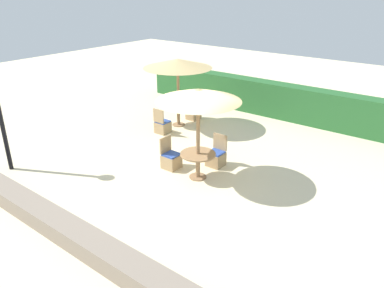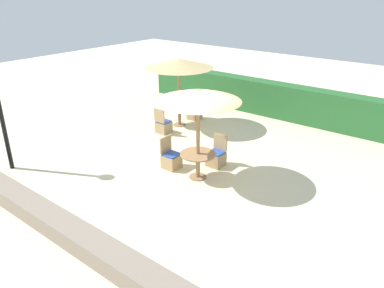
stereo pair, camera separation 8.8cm
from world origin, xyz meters
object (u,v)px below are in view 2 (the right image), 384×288
object	(u,v)px
patio_chair_center_north	(216,157)
parasol_back_left	(179,64)
patio_chair_center_west	(171,159)
patio_chair_back_left_north	(195,113)
round_table_center	(198,159)
patio_chair_back_left_south	(163,126)
parasol_center	(198,95)
round_table_back_left	(179,111)

from	to	relation	value
patio_chair_center_north	parasol_back_left	distance (m)	4.17
patio_chair_center_west	patio_chair_center_north	size ratio (longest dim) A/B	1.00
patio_chair_back_left_north	round_table_center	bearing A→B (deg)	128.78
patio_chair_back_left_south	parasol_center	bearing A→B (deg)	-32.39
patio_chair_center_west	patio_chair_back_left_south	world-z (taller)	same
round_table_back_left	patio_chair_back_left_north	bearing A→B (deg)	87.61
patio_chair_center_west	patio_chair_back_left_north	world-z (taller)	same
patio_chair_back_left_south	patio_chair_center_west	bearing A→B (deg)	-43.19
parasol_center	patio_chair_back_left_north	xyz separation A→B (m)	(-3.03, 3.78, -2.09)
patio_chair_center_north	patio_chair_back_left_south	distance (m)	3.15
patio_chair_center_north	patio_chair_back_left_south	size ratio (longest dim) A/B	1.00
patio_chair_back_left_south	round_table_center	bearing A→B (deg)	-32.39
patio_chair_back_left_north	patio_chair_center_north	bearing A→B (deg)	136.57
patio_chair_back_left_north	patio_chair_center_west	bearing A→B (deg)	118.55
parasol_center	round_table_back_left	size ratio (longest dim) A/B	2.61
round_table_center	round_table_back_left	xyz separation A→B (m)	(-3.07, 2.88, 0.01)
round_table_back_left	patio_chair_back_left_north	xyz separation A→B (m)	(0.04, 0.90, -0.30)
round_table_back_left	parasol_center	bearing A→B (deg)	-43.16
round_table_back_left	round_table_center	bearing A→B (deg)	-43.16
patio_chair_center_west	patio_chair_back_left_north	size ratio (longest dim) A/B	1.00
parasol_back_left	patio_chair_back_left_north	distance (m)	2.25
patio_chair_back_left_north	parasol_back_left	bearing A→B (deg)	87.61
parasol_center	patio_chair_center_north	bearing A→B (deg)	91.49
patio_chair_center_north	round_table_center	bearing A→B (deg)	91.49
patio_chair_back_left_north	parasol_center	bearing A→B (deg)	128.78
round_table_center	patio_chair_center_north	world-z (taller)	patio_chair_center_north
round_table_center	parasol_back_left	bearing A→B (deg)	136.84
round_table_center	patio_chair_back_left_south	bearing A→B (deg)	147.61
patio_chair_back_left_south	patio_chair_back_left_north	distance (m)	1.86
patio_chair_center_west	parasol_back_left	bearing A→B (deg)	-144.01
patio_chair_center_west	round_table_center	bearing A→B (deg)	89.98
parasol_back_left	patio_chair_back_left_north	bearing A→B (deg)	87.61
patio_chair_center_north	patio_chair_back_left_north	world-z (taller)	same
patio_chair_center_west	patio_chair_back_left_north	bearing A→B (deg)	-151.45
parasol_center	patio_chair_back_left_north	distance (m)	5.27
round_table_center	patio_chair_center_north	bearing A→B (deg)	91.49
patio_chair_center_north	patio_chair_back_left_south	bearing A→B (deg)	-18.24
round_table_center	patio_chair_back_left_north	xyz separation A→B (m)	(-3.03, 3.78, -0.29)
patio_chair_center_west	patio_chair_back_left_north	xyz separation A→B (m)	(-2.05, 3.77, 0.00)
patio_chair_center_north	patio_chair_back_left_north	xyz separation A→B (m)	(-3.01, 2.85, 0.00)
round_table_center	patio_chair_back_left_south	distance (m)	3.58
patio_chair_back_left_south	parasol_back_left	bearing A→B (deg)	93.15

